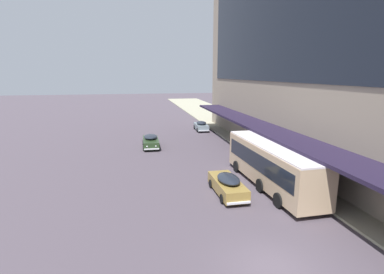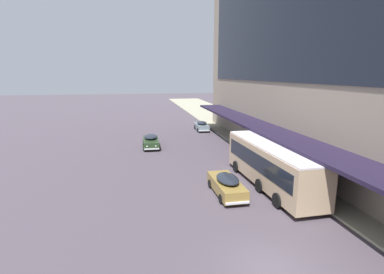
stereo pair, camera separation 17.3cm
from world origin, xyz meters
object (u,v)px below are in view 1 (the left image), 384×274
Objects in this scene: transit_bus_kerbside_front at (272,163)px; sedan_lead_near at (201,126)px; sedan_far_back at (151,141)px; sedan_second_near at (228,184)px.

sedan_lead_near is (-0.01, 23.55, -1.17)m from transit_bus_kerbside_front.
transit_bus_kerbside_front is 16.65m from sedan_far_back.
sedan_second_near is (-3.74, -0.84, -1.14)m from transit_bus_kerbside_front.
sedan_far_back is (-8.21, -9.13, 0.01)m from sedan_lead_near.
transit_bus_kerbside_front is at bearing -89.97° from sedan_lead_near.
sedan_lead_near is at bearing 81.32° from sedan_second_near.
sedan_second_near is 1.11× the size of sedan_lead_near.
sedan_far_back is at bearing 106.37° from sedan_second_near.
transit_bus_kerbside_front reaches higher than sedan_second_near.
sedan_second_near reaches higher than sedan_far_back.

